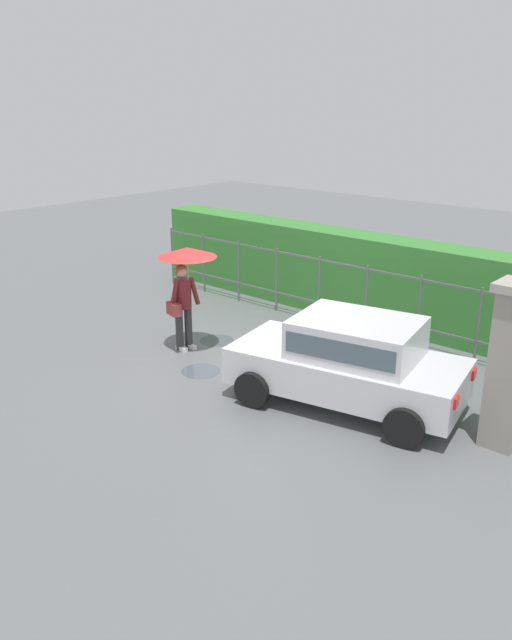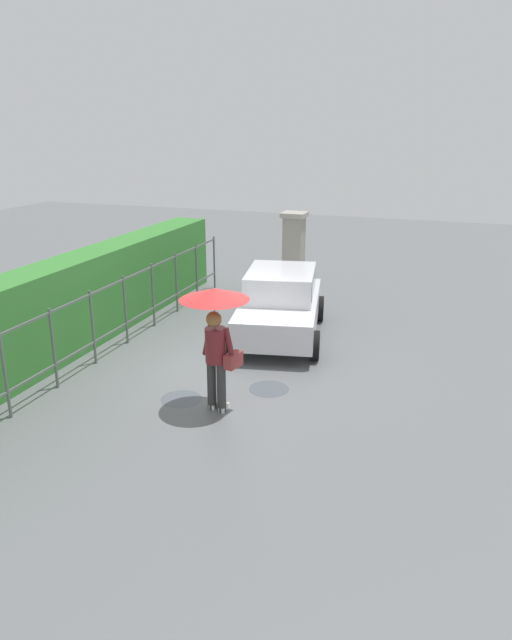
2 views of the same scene
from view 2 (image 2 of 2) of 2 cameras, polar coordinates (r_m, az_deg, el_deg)
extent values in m
plane|color=slate|center=(11.78, -2.24, -4.17)|extent=(40.00, 40.00, 0.00)
cube|color=silver|center=(13.04, 2.32, 0.83)|extent=(3.95, 2.33, 0.60)
cube|color=silver|center=(13.02, 2.42, 3.55)|extent=(2.14, 1.78, 0.60)
cube|color=#4C5B66|center=(13.01, 2.43, 3.63)|extent=(2.00, 1.77, 0.33)
cylinder|color=black|center=(11.91, 5.72, -2.44)|extent=(0.62, 0.29, 0.60)
cylinder|color=black|center=(12.08, -2.27, -2.05)|extent=(0.62, 0.29, 0.60)
cylinder|color=black|center=(14.27, 6.18, 1.12)|extent=(0.62, 0.29, 0.60)
cylinder|color=black|center=(14.41, -0.51, 1.41)|extent=(0.62, 0.29, 0.60)
cube|color=red|center=(14.74, 5.20, 3.47)|extent=(0.10, 0.21, 0.16)
cube|color=red|center=(14.84, 0.95, 3.64)|extent=(0.10, 0.21, 0.16)
cylinder|color=#333333|center=(9.83, -4.31, -6.26)|extent=(0.15, 0.15, 0.86)
cylinder|color=#333333|center=(9.71, -3.37, -6.54)|extent=(0.15, 0.15, 0.86)
cube|color=white|center=(10.04, -4.04, -8.16)|extent=(0.26, 0.10, 0.08)
cube|color=white|center=(9.93, -3.11, -8.46)|extent=(0.26, 0.10, 0.08)
cylinder|color=maroon|center=(9.49, -3.93, -2.45)|extent=(0.34, 0.34, 0.58)
sphere|color=#DBAD89|center=(9.34, -3.99, 0.01)|extent=(0.22, 0.22, 0.22)
sphere|color=olive|center=(9.32, -4.10, 0.08)|extent=(0.25, 0.25, 0.25)
cylinder|color=maroon|center=(9.67, -4.68, -1.89)|extent=(0.14, 0.24, 0.56)
cylinder|color=maroon|center=(9.41, -2.58, -2.41)|extent=(0.14, 0.24, 0.56)
cylinder|color=#B2B2B7|center=(9.49, -3.99, -0.23)|extent=(0.02, 0.02, 0.77)
cone|color=red|center=(9.35, -4.06, 2.54)|extent=(1.13, 1.13, 0.19)
cube|color=maroon|center=(9.52, -2.22, -3.90)|extent=(0.37, 0.24, 0.24)
cube|color=gray|center=(15.23, 3.65, 5.62)|extent=(0.48, 0.48, 2.30)
cube|color=#9E998E|center=(15.01, 3.74, 10.13)|extent=(0.60, 0.60, 0.12)
cylinder|color=#59605B|center=(10.18, -23.11, -4.91)|extent=(0.05, 0.05, 1.50)
cylinder|color=#59605B|center=(11.02, -19.00, -2.66)|extent=(0.05, 0.05, 1.50)
cylinder|color=#59605B|center=(11.92, -15.50, -0.72)|extent=(0.05, 0.05, 1.50)
cylinder|color=#59605B|center=(12.87, -12.51, 0.94)|extent=(0.05, 0.05, 1.50)
cylinder|color=#59605B|center=(13.86, -9.94, 2.36)|extent=(0.05, 0.05, 1.50)
cylinder|color=#59605B|center=(14.88, -7.71, 3.59)|extent=(0.05, 0.05, 1.50)
cylinder|color=#59605B|center=(15.93, -5.77, 4.66)|extent=(0.05, 0.05, 1.50)
cylinder|color=#59605B|center=(16.99, -4.06, 5.59)|extent=(0.05, 0.05, 1.50)
cube|color=#59605B|center=(12.20, -14.19, 3.13)|extent=(10.83, 0.03, 0.04)
cube|color=#59605B|center=(12.48, -13.85, -1.17)|extent=(10.83, 0.03, 0.04)
cube|color=#387F33|center=(12.85, -17.49, 1.41)|extent=(11.83, 0.90, 1.90)
cylinder|color=#4C545B|center=(10.66, 1.26, -6.67)|extent=(0.72, 0.72, 0.00)
cylinder|color=#4C545B|center=(10.37, -7.25, -7.58)|extent=(0.71, 0.71, 0.00)
camera|label=1|loc=(17.61, 35.42, 15.88)|focal=35.92mm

